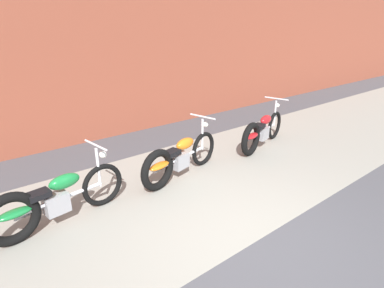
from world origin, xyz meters
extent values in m
plane|color=#47474C|center=(0.00, 0.00, 0.00)|extent=(80.00, 80.00, 0.00)
cube|color=gray|center=(0.00, 1.75, 0.00)|extent=(36.00, 3.50, 0.01)
cube|color=brown|center=(0.00, 5.20, 2.66)|extent=(36.00, 0.50, 5.31)
torus|color=black|center=(-1.05, 2.09, 0.34)|extent=(0.68, 0.18, 0.68)
torus|color=black|center=(-2.34, 1.91, 0.36)|extent=(0.74, 0.23, 0.73)
cylinder|color=silver|center=(-1.70, 2.00, 0.38)|extent=(1.23, 0.23, 0.06)
cube|color=#99999E|center=(-1.78, 1.99, 0.34)|extent=(0.35, 0.26, 0.28)
ellipsoid|color=#197A38|center=(-1.62, 2.01, 0.62)|extent=(0.46, 0.25, 0.20)
ellipsoid|color=#197A38|center=(-2.29, 1.92, 0.42)|extent=(0.46, 0.24, 0.10)
cube|color=black|center=(-1.97, 1.96, 0.56)|extent=(0.31, 0.24, 0.08)
cylinder|color=silver|center=(-1.09, 2.09, 0.65)|extent=(0.05, 0.05, 0.62)
cylinder|color=silver|center=(-1.09, 2.09, 1.01)|extent=(0.11, 0.58, 0.03)
sphere|color=white|center=(-0.99, 2.10, 0.83)|extent=(0.11, 0.11, 0.11)
cylinder|color=silver|center=(-2.03, 2.10, 0.26)|extent=(0.55, 0.14, 0.06)
torus|color=black|center=(1.13, 2.27, 0.34)|extent=(0.68, 0.24, 0.68)
torus|color=black|center=(-0.14, 1.96, 0.36)|extent=(0.74, 0.30, 0.73)
cylinder|color=silver|center=(0.50, 2.12, 0.38)|extent=(1.21, 0.34, 0.06)
cube|color=#99999E|center=(0.42, 2.10, 0.34)|extent=(0.36, 0.29, 0.28)
ellipsoid|color=orange|center=(0.57, 2.13, 0.62)|extent=(0.47, 0.29, 0.20)
ellipsoid|color=orange|center=(-0.09, 1.98, 0.42)|extent=(0.47, 0.28, 0.10)
cube|color=black|center=(0.22, 2.05, 0.56)|extent=(0.32, 0.26, 0.08)
cylinder|color=silver|center=(1.09, 2.26, 0.65)|extent=(0.05, 0.05, 0.62)
cylinder|color=silver|center=(1.09, 2.26, 1.01)|extent=(0.17, 0.57, 0.03)
sphere|color=white|center=(1.19, 2.28, 0.83)|extent=(0.11, 0.11, 0.11)
cylinder|color=silver|center=(0.15, 2.19, 0.26)|extent=(0.55, 0.19, 0.06)
torus|color=black|center=(3.48, 2.35, 0.34)|extent=(0.68, 0.26, 0.68)
torus|color=black|center=(2.23, 2.00, 0.36)|extent=(0.74, 0.32, 0.73)
cylinder|color=silver|center=(2.86, 2.18, 0.38)|extent=(1.20, 0.39, 0.06)
cube|color=#99999E|center=(2.78, 2.16, 0.34)|extent=(0.37, 0.30, 0.28)
ellipsoid|color=red|center=(2.93, 2.20, 0.62)|extent=(0.47, 0.30, 0.20)
ellipsoid|color=red|center=(2.28, 2.02, 0.42)|extent=(0.47, 0.29, 0.10)
cube|color=black|center=(2.59, 2.10, 0.56)|extent=(0.32, 0.27, 0.08)
cylinder|color=silver|center=(3.44, 2.34, 0.65)|extent=(0.05, 0.05, 0.62)
cylinder|color=silver|center=(3.44, 2.34, 1.01)|extent=(0.19, 0.57, 0.03)
sphere|color=white|center=(3.54, 2.37, 0.83)|extent=(0.11, 0.11, 0.11)
cylinder|color=silver|center=(2.51, 2.24, 0.26)|extent=(0.55, 0.21, 0.06)
camera|label=1|loc=(-2.61, -2.10, 2.66)|focal=29.17mm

